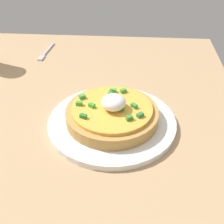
{
  "coord_description": "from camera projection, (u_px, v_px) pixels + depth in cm",
  "views": [
    {
      "loc": [
        -42.38,
        -13.28,
        41.9
      ],
      "look_at": [
        6.28,
        -9.82,
        6.19
      ],
      "focal_mm": 47.76,
      "sensor_mm": 36.0,
      "label": 1
    }
  ],
  "objects": [
    {
      "name": "plate",
      "position": [
        112.0,
        122.0,
        0.62
      ],
      "size": [
        26.49,
        26.49,
        1.24
      ],
      "primitive_type": "cylinder",
      "color": "white",
      "rests_on": "dining_table"
    },
    {
      "name": "dining_table",
      "position": [
        60.0,
        148.0,
        0.59
      ],
      "size": [
        108.42,
        78.26,
        2.95
      ],
      "primitive_type": "cube",
      "color": "tan",
      "rests_on": "ground"
    },
    {
      "name": "pizza",
      "position": [
        112.0,
        113.0,
        0.61
      ],
      "size": [
        18.93,
        18.93,
        6.18
      ],
      "color": "#B98A45",
      "rests_on": "plate"
    },
    {
      "name": "fork",
      "position": [
        46.0,
        53.0,
        0.9
      ],
      "size": [
        12.31,
        2.3,
        0.5
      ],
      "rotation": [
        0.0,
        0.0,
        3.03
      ],
      "color": "#B7B7BC",
      "rests_on": "dining_table"
    }
  ]
}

